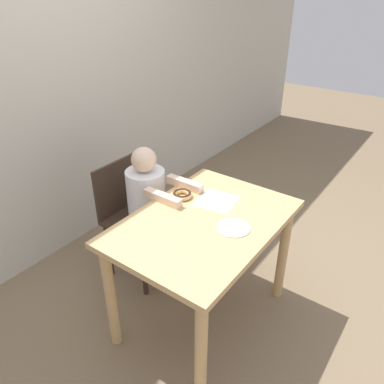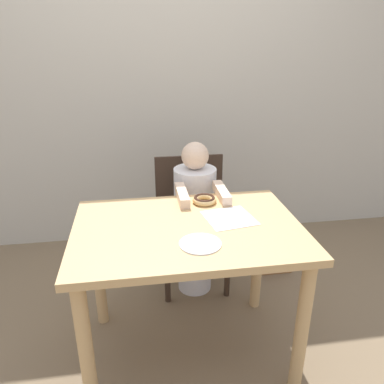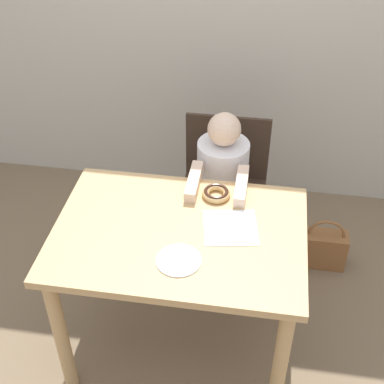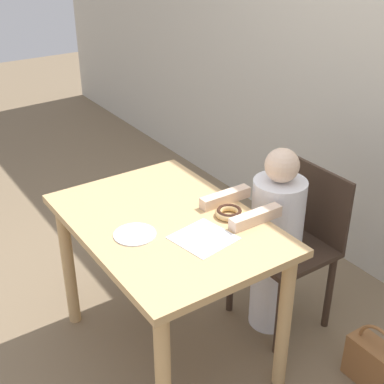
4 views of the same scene
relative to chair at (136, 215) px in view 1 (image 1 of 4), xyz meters
name	(u,v)px [view 1 (image 1 of 4)]	position (x,y,z in m)	size (l,w,h in m)	color
ground_plane	(202,315)	(-0.12, -0.64, -0.45)	(12.00, 12.00, 0.00)	#7A664C
wall_back	(38,86)	(-0.12, 0.68, 0.80)	(8.00, 0.05, 2.50)	beige
dining_table	(204,238)	(-0.12, -0.64, 0.16)	(1.02, 0.72, 0.73)	tan
chair	(136,215)	(0.00, 0.00, 0.00)	(0.44, 0.40, 0.82)	#38281E
child_figure	(148,216)	(0.00, -0.11, 0.04)	(0.26, 0.48, 0.97)	white
donut	(182,194)	(0.00, -0.40, 0.30)	(0.12, 0.12, 0.03)	#DBB270
napkin	(217,201)	(0.08, -0.59, 0.28)	(0.25, 0.25, 0.00)	white
handbag	(187,218)	(0.57, 0.00, -0.33)	(0.25, 0.12, 0.32)	brown
plate	(234,228)	(-0.09, -0.81, 0.28)	(0.17, 0.17, 0.01)	white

